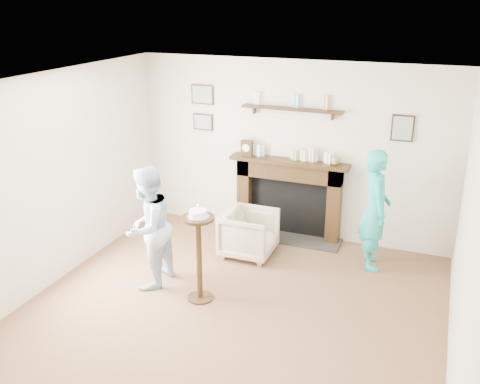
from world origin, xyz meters
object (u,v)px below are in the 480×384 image
armchair (249,254)px  woman (370,265)px  pedestal_table (199,242)px  man (151,283)px

armchair → woman: (1.57, 0.29, 0.00)m
woman → pedestal_table: bearing=115.7°
man → pedestal_table: size_ratio=1.26×
armchair → man: (-0.83, -1.16, 0.00)m
man → woman: (2.40, 1.45, 0.00)m
man → woman: bearing=123.6°
pedestal_table → woman: bearing=42.0°
armchair → pedestal_table: pedestal_table is taller
woman → pedestal_table: pedestal_table is taller
man → pedestal_table: bearing=85.5°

